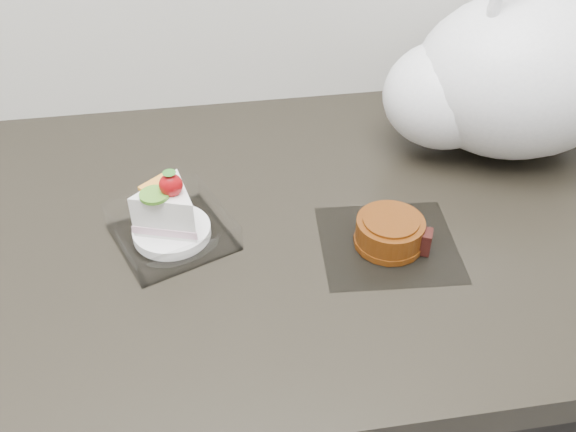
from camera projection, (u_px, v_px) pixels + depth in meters
The scene contains 4 objects.
counter at pixel (190, 428), 1.10m from camera, with size 2.04×0.64×0.90m.
cake_tray at pixel (170, 221), 0.79m from camera, with size 0.17×0.17×0.10m.
mooncake_wrap at pixel (391, 234), 0.78m from camera, with size 0.18×0.17×0.04m.
plastic_bag at pixel (508, 78), 0.89m from camera, with size 0.37×0.28×0.29m.
Camera 1 is at (0.07, 1.05, 1.43)m, focal length 40.00 mm.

